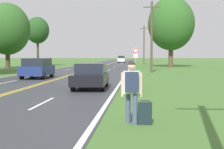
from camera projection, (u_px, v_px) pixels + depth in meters
hitchhiker_person at (132, 86)px, 8.31m from camera, size 0.57×0.41×1.69m
suitcase at (145, 113)px, 8.32m from camera, size 0.37×0.20×0.65m
fire_hydrant at (134, 81)px, 17.89m from camera, size 0.41×0.25×0.69m
traffic_sign at (136, 54)px, 32.81m from camera, size 0.60×0.10×2.65m
utility_pole_midground at (152, 36)px, 33.07m from camera, size 1.80×0.24×7.53m
utility_pole_far at (144, 44)px, 63.93m from camera, size 1.80×0.24×7.95m
tree_left_verge at (7, 29)px, 43.29m from camera, size 6.26×6.26×9.10m
tree_behind_sign at (171, 24)px, 48.56m from camera, size 7.20×7.20×10.89m
tree_right_cluster at (38, 30)px, 54.18m from camera, size 4.02×4.02×8.50m
car_black_sedan_approaching at (91, 76)px, 17.27m from camera, size 1.86×4.08×1.41m
car_dark_blue_hatchback_mid_near at (37, 68)px, 24.81m from camera, size 1.90×3.62×1.61m
car_white_suv_mid_far at (122, 59)px, 77.67m from camera, size 1.77×4.80×1.72m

